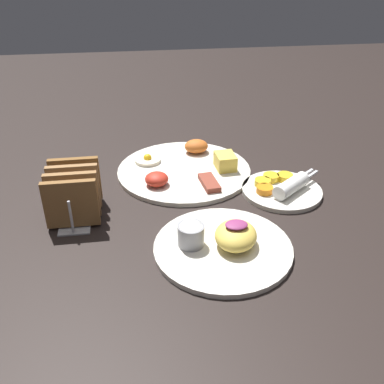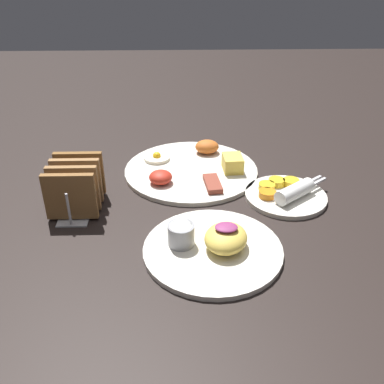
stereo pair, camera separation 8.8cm
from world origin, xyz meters
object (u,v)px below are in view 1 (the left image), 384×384
object	(u,v)px
plate_condiments	(282,188)
plate_foreground	(223,243)
plate_breakfast	(186,168)
toast_rack	(74,194)

from	to	relation	value
plate_condiments	plate_foreground	world-z (taller)	plate_foreground
plate_breakfast	plate_condiments	bearing A→B (deg)	-33.14
plate_condiments	toast_rack	xyz separation A→B (m)	(-0.44, -0.02, 0.04)
plate_condiments	plate_foreground	xyz separation A→B (m)	(-0.17, -0.18, 0.00)
plate_condiments	plate_foreground	size ratio (longest dim) A/B	0.74
plate_condiments	toast_rack	bearing A→B (deg)	-176.97
plate_breakfast	toast_rack	bearing A→B (deg)	-148.04
plate_condiments	plate_foreground	distance (m)	0.25
toast_rack	plate_condiments	bearing A→B (deg)	3.03
plate_foreground	toast_rack	distance (m)	0.31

